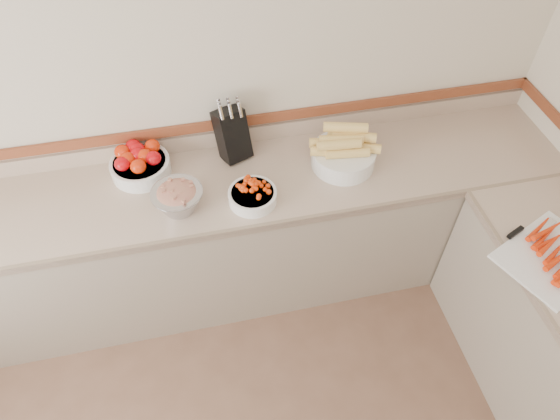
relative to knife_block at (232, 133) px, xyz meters
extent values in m
plane|color=beige|center=(-0.21, 0.10, 0.25)|extent=(4.00, 0.00, 4.00)
cube|color=tan|center=(-0.21, -0.22, -0.17)|extent=(4.00, 0.65, 0.04)
cube|color=gray|center=(-0.21, -0.22, -0.62)|extent=(4.00, 0.63, 0.86)
cube|color=gray|center=(-0.21, -0.54, -0.17)|extent=(4.00, 0.02, 0.04)
cube|color=tan|center=(-0.21, 0.09, -0.10)|extent=(4.00, 0.02, 0.10)
cube|color=brown|center=(-0.21, 0.09, 0.00)|extent=(4.00, 0.02, 0.06)
cube|color=black|center=(0.00, 0.00, -0.01)|extent=(0.21, 0.23, 0.30)
cylinder|color=silver|center=(-0.05, -0.03, 0.17)|extent=(0.03, 0.04, 0.08)
cylinder|color=silver|center=(0.00, -0.03, 0.17)|extent=(0.03, 0.04, 0.08)
cylinder|color=silver|center=(0.05, -0.03, 0.17)|extent=(0.03, 0.04, 0.08)
cylinder|color=silver|center=(-0.05, 0.00, 0.17)|extent=(0.03, 0.04, 0.08)
cylinder|color=silver|center=(0.00, 0.00, 0.17)|extent=(0.03, 0.04, 0.08)
cylinder|color=silver|center=(0.05, 0.00, 0.17)|extent=(0.03, 0.04, 0.08)
cylinder|color=silver|center=(-0.05, 0.03, 0.17)|extent=(0.03, 0.04, 0.08)
cylinder|color=silver|center=(0.00, 0.03, 0.17)|extent=(0.03, 0.04, 0.08)
cylinder|color=silver|center=(0.05, 0.03, 0.17)|extent=(0.03, 0.04, 0.08)
cylinder|color=white|center=(-0.51, -0.04, -0.11)|extent=(0.32, 0.32, 0.08)
torus|color=white|center=(-0.51, -0.04, -0.07)|extent=(0.32, 0.32, 0.01)
cylinder|color=white|center=(-0.51, -0.04, -0.07)|extent=(0.28, 0.28, 0.01)
ellipsoid|color=red|center=(-0.59, -0.08, -0.03)|extent=(0.08, 0.08, 0.07)
ellipsoid|color=red|center=(-0.51, -0.12, -0.03)|extent=(0.08, 0.08, 0.07)
ellipsoid|color=red|center=(-0.43, -0.07, -0.03)|extent=(0.08, 0.08, 0.07)
ellipsoid|color=red|center=(-0.59, 0.01, -0.03)|extent=(0.08, 0.08, 0.07)
ellipsoid|color=red|center=(-0.51, -0.03, -0.03)|extent=(0.08, 0.08, 0.07)
ellipsoid|color=red|center=(-0.43, 0.02, -0.03)|extent=(0.08, 0.08, 0.07)
ellipsoid|color=red|center=(-0.53, 0.04, -0.03)|extent=(0.08, 0.08, 0.07)
ellipsoid|color=red|center=(-0.47, -0.05, -0.03)|extent=(0.08, 0.08, 0.07)
ellipsoid|color=red|center=(-0.51, 0.01, -0.03)|extent=(0.08, 0.08, 0.07)
ellipsoid|color=red|center=(-0.56, -0.05, -0.03)|extent=(0.08, 0.08, 0.07)
cylinder|color=white|center=(0.04, -0.37, -0.12)|extent=(0.25, 0.25, 0.06)
torus|color=white|center=(0.04, -0.37, -0.09)|extent=(0.25, 0.25, 0.01)
cylinder|color=white|center=(0.04, -0.37, -0.09)|extent=(0.22, 0.22, 0.01)
sphere|color=#EE3A08|center=(0.04, -0.37, -0.02)|extent=(0.03, 0.03, 0.03)
sphere|color=#EE3A08|center=(0.01, -0.37, -0.04)|extent=(0.03, 0.03, 0.03)
sphere|color=#EE3A08|center=(0.12, -0.33, -0.07)|extent=(0.03, 0.03, 0.03)
sphere|color=#EE3A08|center=(0.07, -0.40, -0.05)|extent=(0.03, 0.03, 0.03)
sphere|color=#EE3A08|center=(-0.01, -0.38, -0.06)|extent=(0.03, 0.03, 0.03)
sphere|color=#EE3A08|center=(0.05, -0.33, -0.05)|extent=(0.03, 0.03, 0.03)
sphere|color=#EE3A08|center=(0.08, -0.31, -0.06)|extent=(0.03, 0.03, 0.03)
sphere|color=#EE3A08|center=(0.06, -0.35, -0.04)|extent=(0.03, 0.03, 0.03)
sphere|color=#EE3A08|center=(0.08, -0.36, -0.04)|extent=(0.03, 0.03, 0.03)
sphere|color=#EE3A08|center=(0.03, -0.39, -0.04)|extent=(0.03, 0.03, 0.03)
sphere|color=#EE3A08|center=(0.08, -0.35, -0.06)|extent=(0.03, 0.03, 0.03)
sphere|color=#EE3A08|center=(0.06, -0.44, -0.06)|extent=(0.03, 0.03, 0.03)
sphere|color=#EE3A08|center=(-0.03, -0.33, -0.06)|extent=(0.03, 0.03, 0.03)
sphere|color=#EE3A08|center=(0.04, -0.33, -0.05)|extent=(0.03, 0.03, 0.03)
sphere|color=#EE3A08|center=(0.06, -0.29, -0.07)|extent=(0.03, 0.03, 0.03)
sphere|color=#EE3A08|center=(0.00, -0.31, -0.06)|extent=(0.03, 0.03, 0.03)
sphere|color=#EE3A08|center=(0.06, -0.44, -0.06)|extent=(0.03, 0.03, 0.03)
sphere|color=#EE3A08|center=(0.03, -0.29, -0.06)|extent=(0.03, 0.03, 0.03)
sphere|color=#EE3A08|center=(0.04, -0.30, -0.06)|extent=(0.03, 0.03, 0.03)
sphere|color=#EE3A08|center=(-0.04, -0.36, -0.06)|extent=(0.03, 0.03, 0.03)
sphere|color=#EE3A08|center=(0.05, -0.38, -0.04)|extent=(0.03, 0.03, 0.03)
sphere|color=#EE3A08|center=(0.07, -0.36, -0.05)|extent=(0.03, 0.03, 0.03)
sphere|color=#EE3A08|center=(0.03, -0.34, -0.05)|extent=(0.03, 0.03, 0.03)
sphere|color=#EE3A08|center=(0.10, -0.38, -0.05)|extent=(0.03, 0.03, 0.03)
sphere|color=#EE3A08|center=(0.03, -0.40, -0.05)|extent=(0.03, 0.03, 0.03)
sphere|color=#EE3A08|center=(0.02, -0.46, -0.07)|extent=(0.03, 0.03, 0.03)
sphere|color=#EE3A08|center=(0.05, -0.37, -0.04)|extent=(0.03, 0.03, 0.03)
sphere|color=#EE3A08|center=(0.02, -0.39, -0.05)|extent=(0.03, 0.03, 0.03)
sphere|color=#EE3A08|center=(0.06, -0.37, -0.04)|extent=(0.03, 0.03, 0.03)
sphere|color=#EE3A08|center=(0.04, -0.39, -0.04)|extent=(0.03, 0.03, 0.03)
sphere|color=#EE3A08|center=(0.00, -0.36, -0.05)|extent=(0.03, 0.03, 0.03)
sphere|color=#EE3A08|center=(-0.04, -0.36, -0.06)|extent=(0.03, 0.03, 0.03)
sphere|color=#EE3A08|center=(0.03, -0.36, -0.03)|extent=(0.03, 0.03, 0.03)
sphere|color=#EE3A08|center=(0.01, -0.38, -0.04)|extent=(0.03, 0.03, 0.03)
sphere|color=#EE3A08|center=(0.04, -0.37, -0.03)|extent=(0.03, 0.03, 0.03)
sphere|color=#EE3A08|center=(0.09, -0.40, -0.05)|extent=(0.03, 0.03, 0.03)
cylinder|color=white|center=(0.57, -0.21, -0.10)|extent=(0.34, 0.34, 0.10)
torus|color=white|center=(0.57, -0.21, -0.05)|extent=(0.35, 0.35, 0.01)
cylinder|color=#F6C666|center=(0.50, -0.23, -0.02)|extent=(0.24, 0.11, 0.05)
cylinder|color=#F6C666|center=(0.57, -0.26, -0.02)|extent=(0.23, 0.08, 0.05)
cylinder|color=#F6C666|center=(0.64, -0.23, -0.02)|extent=(0.23, 0.14, 0.05)
cylinder|color=#F6C666|center=(0.51, -0.16, -0.02)|extent=(0.24, 0.10, 0.05)
cylinder|color=#F6C666|center=(0.61, -0.15, -0.02)|extent=(0.23, 0.15, 0.05)
cylinder|color=#F6C666|center=(0.55, -0.21, 0.03)|extent=(0.24, 0.09, 0.05)
cylinder|color=#F6C666|center=(0.62, -0.20, 0.03)|extent=(0.23, 0.13, 0.05)
cylinder|color=#F6C666|center=(0.58, -0.17, 0.08)|extent=(0.24, 0.11, 0.05)
cylinder|color=#F6C666|center=(0.52, -0.24, 0.03)|extent=(0.23, 0.07, 0.05)
cylinder|color=#B2B2BA|center=(-0.33, -0.34, -0.09)|extent=(0.26, 0.26, 0.12)
torus|color=#B2B2BA|center=(-0.33, -0.34, -0.03)|extent=(0.26, 0.26, 0.01)
ellipsoid|color=#C41655|center=(-0.33, -0.34, -0.04)|extent=(0.21, 0.21, 0.07)
cube|color=#C41655|center=(-0.29, -0.28, -0.02)|extent=(0.02, 0.02, 0.02)
cube|color=#ABC962|center=(-0.39, -0.30, -0.02)|extent=(0.02, 0.02, 0.02)
cube|color=#C41655|center=(-0.39, -0.34, -0.02)|extent=(0.02, 0.02, 0.02)
cube|color=#ABC962|center=(-0.31, -0.37, -0.02)|extent=(0.02, 0.02, 0.02)
cube|color=#C41655|center=(-0.25, -0.33, -0.02)|extent=(0.02, 0.02, 0.02)
cube|color=#ABC962|center=(-0.35, -0.35, -0.01)|extent=(0.02, 0.02, 0.02)
cube|color=#C41655|center=(-0.30, -0.42, -0.02)|extent=(0.02, 0.02, 0.02)
cube|color=#ABC962|center=(-0.33, -0.32, -0.03)|extent=(0.02, 0.02, 0.02)
cube|color=#C41655|center=(-0.35, -0.27, -0.02)|extent=(0.02, 0.02, 0.02)
cube|color=#ABC962|center=(-0.25, -0.30, -0.03)|extent=(0.02, 0.02, 0.02)
cube|color=#C41655|center=(-0.32, -0.34, -0.03)|extent=(0.02, 0.02, 0.02)
cube|color=#ABC962|center=(-0.34, -0.40, -0.01)|extent=(0.02, 0.02, 0.02)
cube|color=#C41655|center=(-0.36, -0.30, -0.03)|extent=(0.02, 0.02, 0.02)
cube|color=#ABC962|center=(-0.31, -0.37, -0.02)|extent=(0.02, 0.02, 0.02)
cube|color=white|center=(1.33, -1.03, -0.14)|extent=(0.58, 0.53, 0.01)
cone|color=red|center=(1.33, -1.04, -0.12)|extent=(0.18, 0.10, 0.03)
cone|color=red|center=(1.33, -1.01, -0.12)|extent=(0.18, 0.10, 0.03)
cone|color=red|center=(1.33, -0.99, -0.10)|extent=(0.18, 0.10, 0.03)
cone|color=red|center=(1.33, -0.96, -0.12)|extent=(0.18, 0.10, 0.03)
cone|color=red|center=(1.33, -0.93, -0.12)|extent=(0.18, 0.10, 0.03)
cone|color=red|center=(1.33, -0.90, -0.10)|extent=(0.18, 0.10, 0.03)
cone|color=red|center=(1.33, -0.88, -0.12)|extent=(0.18, 0.10, 0.03)
cube|color=silver|center=(1.37, -0.87, -0.13)|extent=(0.19, 0.11, 0.00)
cube|color=black|center=(1.23, -0.87, -0.13)|extent=(0.10, 0.06, 0.02)
camera|label=1|loc=(-0.19, -2.09, 1.74)|focal=32.00mm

